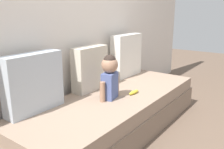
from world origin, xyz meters
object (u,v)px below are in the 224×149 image
Objects in this scene: throw_pillow_left at (34,83)px; toddler at (110,75)px; couch at (115,113)px; banana at (134,92)px; throw_pillow_right at (127,55)px; throw_pillow_center at (90,68)px.

toddler is (0.67, -0.36, -0.02)m from throw_pillow_left.
toddler is at bearing -176.05° from couch.
throw_pillow_right is at bearing 39.29° from banana.
toddler is at bearing -157.66° from throw_pillow_right.
throw_pillow_left is (-0.77, 0.35, 0.48)m from couch.
throw_pillow_right is (1.55, 0.00, 0.02)m from throw_pillow_left.
throw_pillow_right reaches higher than throw_pillow_left.
banana is (0.27, -0.14, -0.24)m from toddler.
couch is 5.29× the size of toddler.
throw_pillow_center is at bearing 108.49° from banana.
throw_pillow_right is at bearing 0.00° from throw_pillow_center.
toddler is at bearing -28.09° from throw_pillow_left.
throw_pillow_right is (0.77, 0.00, 0.04)m from throw_pillow_center.
banana is at bearing -140.71° from throw_pillow_right.
couch is 14.70× the size of banana.
throw_pillow_left is 1.11× the size of throw_pillow_center.
toddler reaches higher than banana.
throw_pillow_right is at bearing 22.34° from toddler.
toddler is (-0.10, -0.36, 0.00)m from throw_pillow_center.
throw_pillow_right is 3.44× the size of banana.
throw_pillow_left reaches higher than toddler.
throw_pillow_left is at bearing 180.00° from throw_pillow_right.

